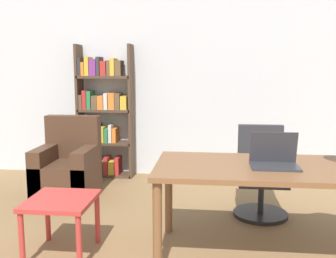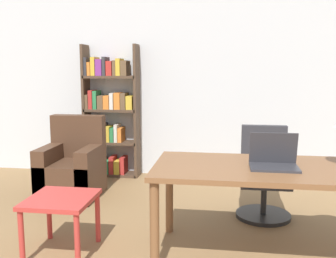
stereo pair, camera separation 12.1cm
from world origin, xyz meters
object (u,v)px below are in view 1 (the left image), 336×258
object	(u,v)px
side_table_blue	(61,207)
bookshelf	(103,116)
desk	(270,176)
armchair	(68,171)
laptop	(274,159)
office_chair	(261,176)

from	to	relation	value
side_table_blue	bookshelf	distance (m)	2.44
desk	bookshelf	xyz separation A→B (m)	(-1.97, 2.23, 0.18)
side_table_blue	armchair	bearing A→B (deg)	108.50
laptop	side_table_blue	size ratio (longest dim) A/B	0.66
side_table_blue	armchair	size ratio (longest dim) A/B	0.59
laptop	armchair	bearing A→B (deg)	149.17
laptop	office_chair	xyz separation A→B (m)	(0.03, 0.97, -0.41)
laptop	armchair	distance (m)	2.59
laptop	armchair	size ratio (longest dim) A/B	0.39
laptop	office_chair	distance (m)	1.05
bookshelf	laptop	bearing A→B (deg)	-48.35
laptop	armchair	xyz separation A→B (m)	(-2.18, 1.30, -0.50)
desk	side_table_blue	xyz separation A→B (m)	(-1.67, -0.16, -0.27)
office_chair	bookshelf	xyz separation A→B (m)	(-2.03, 1.28, 0.44)
armchair	bookshelf	size ratio (longest dim) A/B	0.51
side_table_blue	armchair	world-z (taller)	armchair
laptop	bookshelf	bearing A→B (deg)	131.65
desk	side_table_blue	distance (m)	1.70
desk	office_chair	xyz separation A→B (m)	(0.06, 0.95, -0.26)
side_table_blue	bookshelf	xyz separation A→B (m)	(-0.30, 2.38, 0.45)
armchair	office_chair	bearing A→B (deg)	-8.46
laptop	armchair	world-z (taller)	laptop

